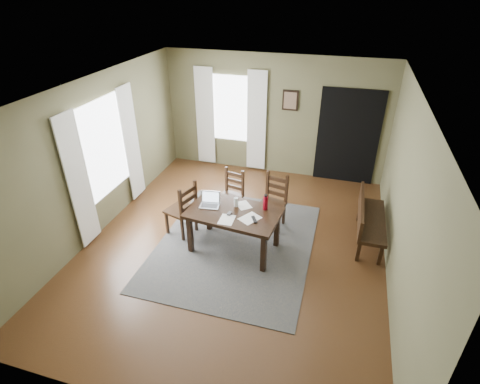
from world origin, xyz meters
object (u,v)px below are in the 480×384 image
(bench, at_px, (368,217))
(laptop, at_px, (210,202))
(chair_back_left, at_px, (231,195))
(dining_table, at_px, (234,216))
(chair_end, at_px, (183,210))
(chair_back_right, at_px, (273,202))
(water_bottle, at_px, (265,203))

(bench, bearing_deg, laptop, 106.91)
(chair_back_left, bearing_deg, bench, 10.42)
(dining_table, bearing_deg, bench, 28.32)
(dining_table, height_order, chair_end, chair_end)
(chair_end, xyz_separation_m, chair_back_right, (1.47, 0.71, -0.01))
(chair_end, relative_size, bench, 0.73)
(bench, relative_size, laptop, 4.02)
(chair_back_right, bearing_deg, dining_table, -106.01)
(dining_table, distance_m, chair_back_right, 1.01)
(chair_back_left, bearing_deg, laptop, -83.42)
(dining_table, distance_m, water_bottle, 0.56)
(chair_end, distance_m, water_bottle, 1.52)
(dining_table, relative_size, laptop, 4.49)
(chair_back_right, bearing_deg, water_bottle, -77.80)
(dining_table, height_order, water_bottle, water_bottle)
(dining_table, relative_size, water_bottle, 5.74)
(water_bottle, bearing_deg, bench, 21.71)
(chair_end, bearing_deg, water_bottle, 109.09)
(chair_back_right, height_order, bench, chair_back_right)
(laptop, bearing_deg, chair_back_right, 32.81)
(chair_back_right, xyz_separation_m, laptop, (-0.92, -0.79, 0.31))
(bench, xyz_separation_m, laptop, (-2.58, -0.78, 0.34))
(chair_back_right, distance_m, bench, 1.66)
(dining_table, xyz_separation_m, water_bottle, (0.47, 0.21, 0.22))
(bench, height_order, laptop, laptop)
(chair_back_left, distance_m, chair_back_right, 0.83)
(dining_table, distance_m, chair_back_left, 1.04)
(chair_back_left, distance_m, laptop, 0.95)
(dining_table, relative_size, chair_back_left, 1.67)
(chair_back_left, xyz_separation_m, laptop, (-0.09, -0.87, 0.35))
(chair_end, bearing_deg, laptop, 99.16)
(chair_end, xyz_separation_m, bench, (3.13, 0.70, -0.03))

